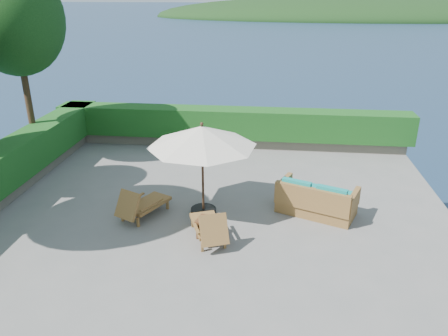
# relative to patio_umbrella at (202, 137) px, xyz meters

# --- Properties ---
(ground) EXTENTS (12.00, 12.00, 0.00)m
(ground) POSITION_rel_patio_umbrella_xyz_m (0.19, -0.50, -1.98)
(ground) COLOR gray
(ground) RESTS_ON ground
(foundation) EXTENTS (12.00, 12.00, 3.00)m
(foundation) POSITION_rel_patio_umbrella_xyz_m (0.19, -0.50, -3.54)
(foundation) COLOR #4E483E
(foundation) RESTS_ON ocean
(ocean) EXTENTS (600.00, 600.00, 0.00)m
(ocean) POSITION_rel_patio_umbrella_xyz_m (0.19, -0.50, -4.99)
(ocean) COLOR #152341
(ocean) RESTS_ON ground
(offshore_island) EXTENTS (126.00, 57.60, 12.60)m
(offshore_island) POSITION_rel_patio_umbrella_xyz_m (25.19, 139.50, -4.99)
(offshore_island) COLOR black
(offshore_island) RESTS_ON ocean
(planter_wall_far) EXTENTS (12.00, 0.60, 0.36)m
(planter_wall_far) POSITION_rel_patio_umbrella_xyz_m (0.19, 5.10, -1.81)
(planter_wall_far) COLOR #6D6857
(planter_wall_far) RESTS_ON ground
(hedge_far) EXTENTS (12.40, 0.90, 1.00)m
(hedge_far) POSITION_rel_patio_umbrella_xyz_m (0.19, 5.10, -1.14)
(hedge_far) COLOR #144413
(hedge_far) RESTS_ON planter_wall_far
(tree_far) EXTENTS (2.80, 2.80, 6.03)m
(tree_far) POSITION_rel_patio_umbrella_xyz_m (-5.81, 2.70, 2.42)
(tree_far) COLOR #49301C
(tree_far) RESTS_ON ground
(patio_umbrella) EXTENTS (3.19, 3.19, 2.35)m
(patio_umbrella) POSITION_rel_patio_umbrella_xyz_m (0.00, 0.00, 0.00)
(patio_umbrella) COLOR black
(patio_umbrella) RESTS_ON ground
(lounge_left) EXTENTS (1.17, 1.56, 0.83)m
(lounge_left) POSITION_rel_patio_umbrella_xyz_m (-1.46, -0.43, -1.64)
(lounge_left) COLOR brown
(lounge_left) RESTS_ON ground
(lounge_right) EXTENTS (1.08, 1.56, 0.83)m
(lounge_right) POSITION_rel_patio_umbrella_xyz_m (0.34, -1.30, -1.64)
(lounge_right) COLOR brown
(lounge_right) RESTS_ON ground
(side_table) EXTENTS (0.50, 0.50, 0.45)m
(side_table) POSITION_rel_patio_umbrella_xyz_m (0.26, -1.16, -1.62)
(side_table) COLOR brown
(side_table) RESTS_ON ground
(wicker_loveseat) EXTENTS (2.11, 1.61, 0.93)m
(wicker_loveseat) POSITION_rel_patio_umbrella_xyz_m (2.78, 0.22, -1.63)
(wicker_loveseat) COLOR brown
(wicker_loveseat) RESTS_ON ground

